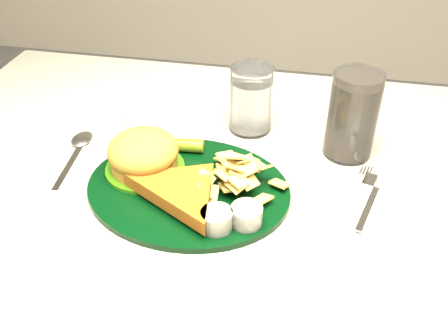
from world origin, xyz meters
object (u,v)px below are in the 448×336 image
at_px(water_glass, 251,99).
at_px(cola_glass, 353,115).
at_px(table, 230,314).
at_px(dinner_plate, 187,173).
at_px(fork_napkin, 368,205).

bearing_deg(water_glass, cola_glass, -14.64).
height_order(table, cola_glass, cola_glass).
distance_m(dinner_plate, fork_napkin, 0.28).
bearing_deg(fork_napkin, table, -175.40).
bearing_deg(cola_glass, water_glass, 165.36).
bearing_deg(dinner_plate, fork_napkin, 8.44).
height_order(dinner_plate, fork_napkin, dinner_plate).
xyz_separation_m(dinner_plate, cola_glass, (0.25, 0.16, 0.04)).
relative_size(table, fork_napkin, 8.24).
bearing_deg(water_glass, dinner_plate, -107.88).
xyz_separation_m(table, water_glass, (0.01, 0.15, 0.44)).
relative_size(water_glass, cola_glass, 0.81).
bearing_deg(cola_glass, table, -151.82).
distance_m(cola_glass, fork_napkin, 0.16).
distance_m(table, dinner_plate, 0.42).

